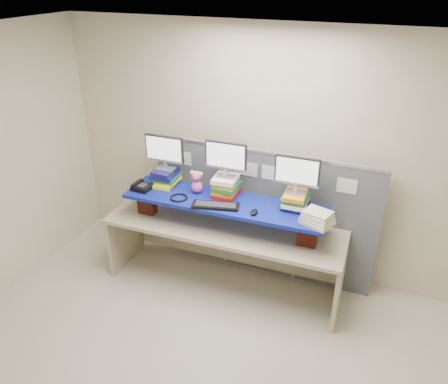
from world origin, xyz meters
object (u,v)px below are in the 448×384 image
at_px(blue_board, 224,202).
at_px(monitor_right, 297,173).
at_px(monitor_left, 164,151).
at_px(monitor_center, 226,158).
at_px(desk_phone, 141,187).
at_px(desk, 224,238).
at_px(keyboard, 215,205).

xyz_separation_m(blue_board, monitor_right, (0.71, 0.15, 0.40)).
height_order(monitor_left, monitor_right, monitor_left).
relative_size(blue_board, monitor_center, 4.80).
relative_size(monitor_right, desk_phone, 2.23).
height_order(desk, monitor_left, monitor_left).
height_order(blue_board, monitor_center, monitor_center).
height_order(monitor_center, monitor_right, monitor_center).
distance_m(desk, desk_phone, 1.06).
bearing_deg(monitor_center, desk, -78.73).
relative_size(blue_board, monitor_left, 4.80).
bearing_deg(monitor_center, monitor_right, 0.00).
bearing_deg(blue_board, keyboard, -102.74).
xyz_separation_m(monitor_left, desk_phone, (-0.20, -0.20, -0.38)).
distance_m(monitor_left, keyboard, 0.84).
relative_size(desk, monitor_center, 5.88).
distance_m(desk, blue_board, 0.44).
distance_m(blue_board, desk_phone, 0.94).
bearing_deg(monitor_right, blue_board, -170.61).
xyz_separation_m(blue_board, desk_phone, (-0.93, -0.11, 0.05)).
bearing_deg(desk, monitor_center, 101.27).
xyz_separation_m(monitor_center, monitor_right, (0.74, 0.03, -0.05)).
bearing_deg(monitor_center, desk_phone, -167.85).
height_order(monitor_center, desk_phone, monitor_center).
relative_size(monitor_center, desk_phone, 2.23).
height_order(desk, keyboard, keyboard).
height_order(monitor_center, keyboard, monitor_center).
xyz_separation_m(blue_board, monitor_center, (-0.03, 0.12, 0.45)).
bearing_deg(desk_phone, monitor_center, 16.02).
relative_size(monitor_left, monitor_center, 1.00).
relative_size(keyboard, desk_phone, 2.52).
relative_size(blue_board, keyboard, 4.26).
relative_size(monitor_left, monitor_right, 1.00).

